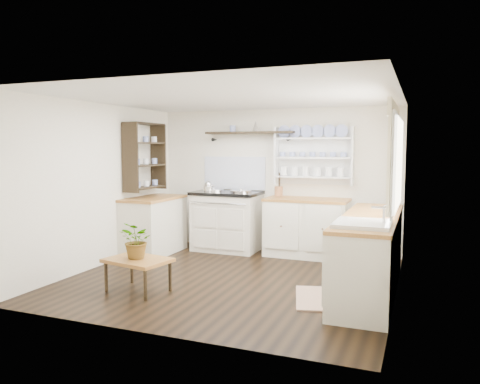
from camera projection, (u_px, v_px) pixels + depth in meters
floor at (231, 279)px, 5.99m from camera, size 4.00×3.80×0.01m
wall_back at (275, 180)px, 7.64m from camera, size 4.00×0.02×2.30m
wall_right at (398, 196)px, 5.16m from camera, size 0.02×3.80×2.30m
wall_left at (100, 185)px, 6.61m from camera, size 0.02×3.80×2.30m
ceiling at (231, 97)px, 5.77m from camera, size 4.00×3.80×0.01m
window at (395, 158)px, 5.27m from camera, size 0.08×1.55×1.22m
aga_cooker at (227, 220)px, 7.66m from camera, size 1.08×0.75×0.99m
back_cabinets at (307, 227)px, 7.21m from camera, size 1.27×0.63×0.90m
right_cabinets at (370, 253)px, 5.42m from camera, size 0.62×2.43×0.90m
belfast_sink at (362, 235)px, 4.70m from camera, size 0.55×0.60×0.45m
left_cabinets at (154, 225)px, 7.40m from camera, size 0.62×1.13×0.90m
plate_rack at (315, 155)px, 7.33m from camera, size 1.20×0.22×0.90m
high_shelf at (250, 133)px, 7.60m from camera, size 1.50×0.29×0.16m
left_shelving at (145, 156)px, 7.35m from camera, size 0.28×0.80×1.05m
kettle at (208, 188)px, 7.60m from camera, size 0.16×0.16×0.20m
utensil_crock at (279, 191)px, 7.41m from camera, size 0.13×0.13×0.15m
center_table at (138, 262)px, 5.45m from camera, size 0.80×0.64×0.39m
potted_plant at (137, 240)px, 5.42m from camera, size 0.49×0.46×0.43m
floor_rug at (321, 298)px, 5.20m from camera, size 0.75×0.96×0.02m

